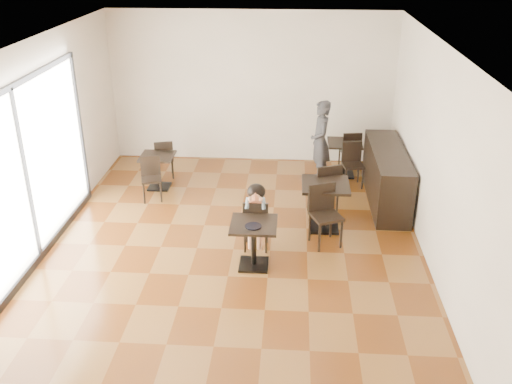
# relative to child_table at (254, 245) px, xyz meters

# --- Properties ---
(floor) EXTENTS (6.00, 8.00, 0.01)m
(floor) POSITION_rel_child_table_xyz_m (-0.36, 0.46, -0.36)
(floor) COLOR brown
(floor) RESTS_ON ground
(ceiling) EXTENTS (6.00, 8.00, 0.01)m
(ceiling) POSITION_rel_child_table_xyz_m (-0.36, 0.46, 2.84)
(ceiling) COLOR silver
(ceiling) RESTS_ON floor
(wall_back) EXTENTS (6.00, 0.01, 3.20)m
(wall_back) POSITION_rel_child_table_xyz_m (-0.36, 4.46, 1.24)
(wall_back) COLOR white
(wall_back) RESTS_ON floor
(wall_front) EXTENTS (6.00, 0.01, 3.20)m
(wall_front) POSITION_rel_child_table_xyz_m (-0.36, -3.54, 1.24)
(wall_front) COLOR white
(wall_front) RESTS_ON floor
(wall_left) EXTENTS (0.01, 8.00, 3.20)m
(wall_left) POSITION_rel_child_table_xyz_m (-3.36, 0.46, 1.24)
(wall_left) COLOR white
(wall_left) RESTS_ON floor
(wall_right) EXTENTS (0.01, 8.00, 3.20)m
(wall_right) POSITION_rel_child_table_xyz_m (2.64, 0.46, 1.24)
(wall_right) COLOR white
(wall_right) RESTS_ON floor
(storefront_window) EXTENTS (0.04, 4.50, 2.60)m
(storefront_window) POSITION_rel_child_table_xyz_m (-3.33, -0.04, 1.04)
(storefront_window) COLOR white
(storefront_window) RESTS_ON floor
(child_table) EXTENTS (0.68, 0.68, 0.72)m
(child_table) POSITION_rel_child_table_xyz_m (0.00, 0.00, 0.00)
(child_table) COLOR black
(child_table) RESTS_ON floor
(child_chair) EXTENTS (0.39, 0.39, 0.87)m
(child_chair) POSITION_rel_child_table_xyz_m (0.00, 0.55, 0.07)
(child_chair) COLOR black
(child_chair) RESTS_ON floor
(child) EXTENTS (0.39, 0.55, 1.09)m
(child) POSITION_rel_child_table_xyz_m (0.00, 0.55, 0.19)
(child) COLOR gray
(child) RESTS_ON child_chair
(plate) EXTENTS (0.24, 0.24, 0.01)m
(plate) POSITION_rel_child_table_xyz_m (0.00, -0.10, 0.37)
(plate) COLOR black
(plate) RESTS_ON child_table
(pizza_slice) EXTENTS (0.25, 0.20, 0.06)m
(pizza_slice) POSITION_rel_child_table_xyz_m (0.00, 0.36, 0.59)
(pizza_slice) COLOR tan
(pizza_slice) RESTS_ON child
(adult_patron) EXTENTS (0.49, 0.66, 1.66)m
(adult_patron) POSITION_rel_child_table_xyz_m (1.08, 3.34, 0.47)
(adult_patron) COLOR #37373D
(adult_patron) RESTS_ON floor
(cafe_table_mid) EXTENTS (1.02, 1.02, 0.83)m
(cafe_table_mid) POSITION_rel_child_table_xyz_m (1.10, 1.28, 0.05)
(cafe_table_mid) COLOR black
(cafe_table_mid) RESTS_ON floor
(cafe_table_left) EXTENTS (0.78, 0.78, 0.68)m
(cafe_table_left) POSITION_rel_child_table_xyz_m (-2.07, 2.76, -0.02)
(cafe_table_left) COLOR black
(cafe_table_left) RESTS_ON floor
(cafe_table_back) EXTENTS (0.78, 0.78, 0.72)m
(cafe_table_back) POSITION_rel_child_table_xyz_m (1.60, 3.64, 0.00)
(cafe_table_back) COLOR black
(cafe_table_back) RESTS_ON floor
(chair_mid_a) EXTENTS (0.58, 0.58, 0.99)m
(chair_mid_a) POSITION_rel_child_table_xyz_m (1.10, 1.83, 0.14)
(chair_mid_a) COLOR black
(chair_mid_a) RESTS_ON floor
(chair_mid_b) EXTENTS (0.58, 0.58, 0.99)m
(chair_mid_b) POSITION_rel_child_table_xyz_m (1.10, 0.73, 0.14)
(chair_mid_b) COLOR black
(chair_mid_b) RESTS_ON floor
(chair_left_a) EXTENTS (0.45, 0.45, 0.81)m
(chair_left_a) POSITION_rel_child_table_xyz_m (-2.07, 3.31, 0.05)
(chair_left_a) COLOR black
(chair_left_a) RESTS_ON floor
(chair_left_b) EXTENTS (0.45, 0.45, 0.81)m
(chair_left_b) POSITION_rel_child_table_xyz_m (-2.07, 2.21, 0.05)
(chair_left_b) COLOR black
(chair_left_b) RESTS_ON floor
(chair_back_a) EXTENTS (0.45, 0.45, 0.87)m
(chair_back_a) POSITION_rel_child_table_xyz_m (1.73, 3.96, 0.07)
(chair_back_a) COLOR black
(chair_back_a) RESTS_ON floor
(chair_back_b) EXTENTS (0.45, 0.45, 0.87)m
(chair_back_b) POSITION_rel_child_table_xyz_m (1.73, 3.09, 0.07)
(chair_back_b) COLOR black
(chair_back_b) RESTS_ON floor
(service_counter) EXTENTS (0.60, 2.40, 1.00)m
(service_counter) POSITION_rel_child_table_xyz_m (2.29, 2.46, 0.14)
(service_counter) COLOR black
(service_counter) RESTS_ON floor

